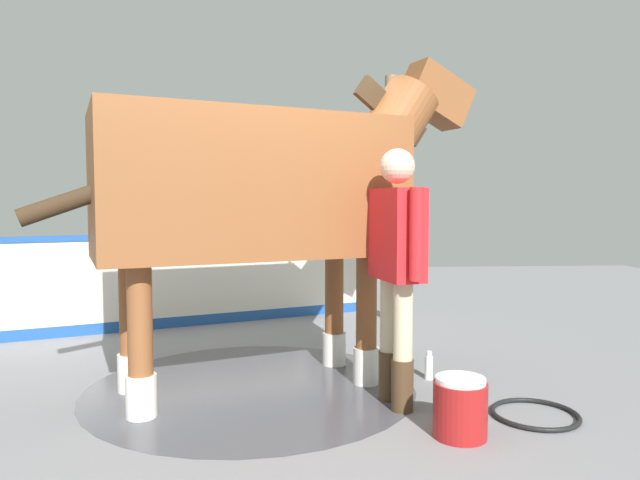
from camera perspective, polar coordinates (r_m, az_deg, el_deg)
ground_plane at (r=4.49m, az=-8.30°, el=-14.58°), size 16.00×16.00×0.02m
wet_patch at (r=4.50m, az=-6.88°, el=-14.38°), size 2.48×2.48×0.00m
barrier_wall at (r=6.65m, az=-13.16°, el=-4.24°), size 4.42×1.74×1.06m
roof_post_near at (r=6.88m, az=7.09°, el=4.10°), size 0.16×0.16×2.89m
horse at (r=4.31m, az=-5.67°, el=5.13°), size 3.38×1.74×2.59m
handler at (r=3.92m, az=7.66°, el=-1.69°), size 0.32×0.69×1.76m
wash_bucket at (r=3.64m, az=13.83°, el=-15.95°), size 0.32×0.32×0.36m
bottle_shampoo at (r=4.71m, az=10.83°, el=-12.30°), size 0.06×0.06×0.23m
bottle_spray at (r=3.99m, az=14.10°, el=-15.60°), size 0.06×0.06×0.19m
hose_coil at (r=4.14m, az=20.70°, el=-15.97°), size 0.57×0.57×0.03m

